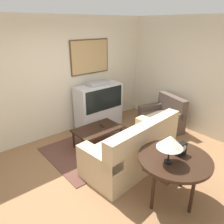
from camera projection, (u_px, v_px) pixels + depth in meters
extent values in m
plane|color=#8E6642|center=(116.00, 174.00, 3.93)|extent=(12.00, 12.00, 0.00)
cube|color=beige|center=(55.00, 79.00, 4.93)|extent=(12.00, 0.06, 2.70)
cube|color=#4C381E|center=(90.00, 57.00, 5.31)|extent=(1.08, 0.03, 0.82)
cube|color=tan|center=(90.00, 57.00, 5.29)|extent=(1.03, 0.01, 0.77)
cube|color=beige|center=(203.00, 78.00, 4.98)|extent=(0.06, 12.00, 2.70)
cube|color=brown|center=(101.00, 146.00, 4.79)|extent=(2.21, 1.59, 0.01)
cube|color=silver|center=(99.00, 117.00, 5.65)|extent=(1.20, 0.48, 0.50)
cube|color=silver|center=(99.00, 97.00, 5.44)|extent=(1.20, 0.48, 0.61)
cube|color=black|center=(105.00, 99.00, 5.27)|extent=(1.08, 0.01, 0.54)
cube|color=#9E9EA3|center=(98.00, 83.00, 5.31)|extent=(0.54, 0.26, 0.09)
cube|color=#CCB289|center=(130.00, 154.00, 4.09)|extent=(1.89, 1.03, 0.48)
cube|color=#CCB289|center=(145.00, 137.00, 3.70)|extent=(1.83, 0.39, 0.49)
cube|color=#CCB289|center=(154.00, 136.00, 4.58)|extent=(0.32, 0.88, 0.64)
cube|color=#CCB289|center=(99.00, 169.00, 3.54)|extent=(0.32, 0.88, 0.64)
cube|color=gray|center=(152.00, 131.00, 4.09)|extent=(0.37, 0.15, 0.34)
cube|color=gray|center=(123.00, 147.00, 3.55)|extent=(0.37, 0.15, 0.34)
cube|color=brown|center=(160.00, 122.00, 5.48)|extent=(1.02, 1.10, 0.43)
cube|color=brown|center=(172.00, 104.00, 5.43)|extent=(0.42, 0.94, 0.43)
cube|color=brown|center=(152.00, 114.00, 5.77)|extent=(0.82, 0.37, 0.57)
cube|color=brown|center=(170.00, 126.00, 5.13)|extent=(0.82, 0.37, 0.57)
cube|color=black|center=(98.00, 129.00, 4.69)|extent=(1.00, 0.61, 0.04)
cylinder|color=black|center=(87.00, 150.00, 4.32)|extent=(0.04, 0.04, 0.39)
cylinder|color=black|center=(121.00, 136.00, 4.85)|extent=(0.04, 0.04, 0.39)
cylinder|color=black|center=(74.00, 140.00, 4.68)|extent=(0.04, 0.04, 0.39)
cylinder|color=black|center=(107.00, 128.00, 5.22)|extent=(0.04, 0.04, 0.39)
cylinder|color=black|center=(175.00, 159.00, 3.12)|extent=(1.05, 1.05, 0.04)
cube|color=black|center=(174.00, 162.00, 3.14)|extent=(0.89, 0.42, 0.08)
cylinder|color=black|center=(153.00, 189.00, 3.08)|extent=(0.05, 0.05, 0.70)
cylinder|color=black|center=(183.00, 168.00, 3.51)|extent=(0.05, 0.05, 0.70)
cylinder|color=black|center=(192.00, 192.00, 3.02)|extent=(0.05, 0.05, 0.70)
cylinder|color=black|center=(168.00, 161.00, 3.00)|extent=(0.11, 0.11, 0.02)
cylinder|color=black|center=(169.00, 150.00, 2.93)|extent=(0.02, 0.02, 0.35)
cone|color=white|center=(170.00, 142.00, 2.88)|extent=(0.36, 0.36, 0.17)
cube|color=black|center=(181.00, 149.00, 3.14)|extent=(0.16, 0.09, 0.19)
cylinder|color=white|center=(184.00, 148.00, 3.10)|extent=(0.10, 0.01, 0.10)
cube|color=black|center=(102.00, 126.00, 4.76)|extent=(0.07, 0.16, 0.02)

